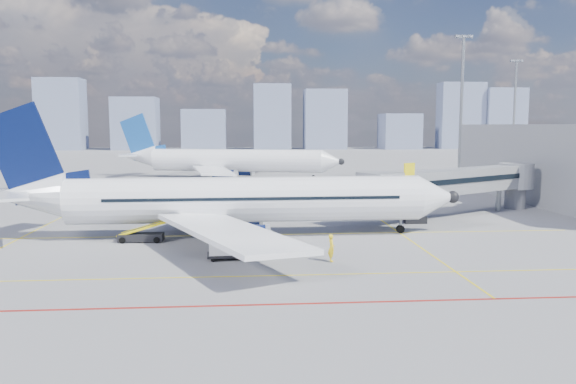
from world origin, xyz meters
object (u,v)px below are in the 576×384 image
at_px(main_aircraft, 227,201).
at_px(baggage_tug, 272,246).
at_px(cargo_dolly, 232,244).
at_px(second_aircraft, 227,161).
at_px(belt_loader, 143,235).
at_px(ramp_worker, 331,248).

relative_size(main_aircraft, baggage_tug, 17.51).
distance_m(main_aircraft, cargo_dolly, 8.95).
relative_size(main_aircraft, second_aircraft, 0.98).
distance_m(cargo_dolly, belt_loader, 10.36).
relative_size(main_aircraft, belt_loader, 7.76).
distance_m(main_aircraft, baggage_tug, 9.11).
bearing_deg(belt_loader, baggage_tug, -28.20).
xyz_separation_m(main_aircraft, baggage_tug, (3.62, -7.99, -2.45)).
bearing_deg(ramp_worker, cargo_dolly, 75.62).
xyz_separation_m(belt_loader, ramp_worker, (14.98, -8.16, 0.44)).
relative_size(baggage_tug, ramp_worker, 1.19).
height_order(baggage_tug, cargo_dolly, cargo_dolly).
bearing_deg(second_aircraft, main_aircraft, -73.66).
xyz_separation_m(main_aircraft, second_aircraft, (-1.65, 56.44, -0.00)).
xyz_separation_m(cargo_dolly, ramp_worker, (7.21, -1.32, -0.11)).
bearing_deg(cargo_dolly, belt_loader, 135.29).
bearing_deg(baggage_tug, belt_loader, 154.41).
distance_m(belt_loader, ramp_worker, 17.06).
bearing_deg(second_aircraft, cargo_dolly, -73.34).
distance_m(cargo_dolly, ramp_worker, 7.33).
xyz_separation_m(baggage_tug, ramp_worker, (4.21, -2.01, 0.24)).
height_order(main_aircraft, ramp_worker, main_aircraft).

